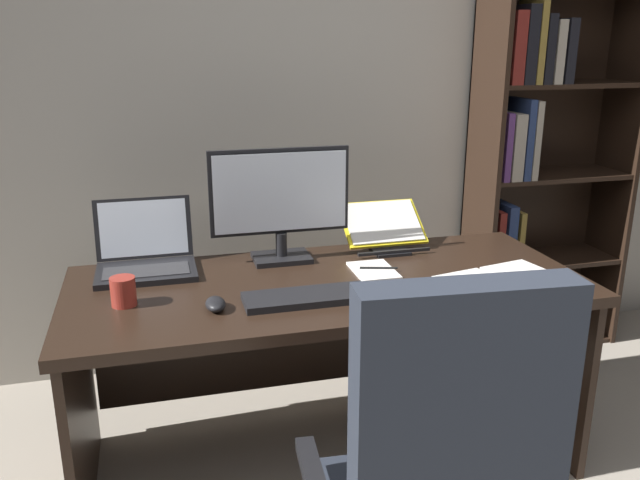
{
  "coord_description": "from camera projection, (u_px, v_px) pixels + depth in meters",
  "views": [
    {
      "loc": [
        -0.74,
        -0.91,
        1.58
      ],
      "look_at": [
        -0.2,
        1.14,
        0.91
      ],
      "focal_mm": 36.67,
      "sensor_mm": 36.0,
      "label": 1
    }
  ],
  "objects": [
    {
      "name": "wall_back",
      "position": [
        306.0,
        102.0,
        3.13
      ],
      "size": [
        5.13,
        0.12,
        2.56
      ],
      "primitive_type": "cube",
      "color": "#B2ADA3",
      "rests_on": "ground"
    },
    {
      "name": "desk",
      "position": [
        322.0,
        322.0,
        2.47
      ],
      "size": [
        1.83,
        0.78,
        0.74
      ],
      "color": "black",
      "rests_on": "ground"
    },
    {
      "name": "bookshelf",
      "position": [
        537.0,
        130.0,
        3.22
      ],
      "size": [
        0.79,
        0.33,
        2.26
      ],
      "color": "black",
      "rests_on": "ground"
    },
    {
      "name": "monitor",
      "position": [
        280.0,
        204.0,
        2.48
      ],
      "size": [
        0.54,
        0.16,
        0.44
      ],
      "color": "black",
      "rests_on": "desk"
    },
    {
      "name": "laptop",
      "position": [
        145.0,
        257.0,
        2.42
      ],
      "size": [
        0.36,
        0.3,
        0.25
      ],
      "color": "black",
      "rests_on": "desk"
    },
    {
      "name": "keyboard",
      "position": [
        307.0,
        297.0,
        2.15
      ],
      "size": [
        0.42,
        0.15,
        0.02
      ],
      "primitive_type": "cube",
      "color": "black",
      "rests_on": "desk"
    },
    {
      "name": "computer_mouse",
      "position": [
        216.0,
        304.0,
        2.08
      ],
      "size": [
        0.06,
        0.1,
        0.04
      ],
      "primitive_type": "ellipsoid",
      "color": "black",
      "rests_on": "desk"
    },
    {
      "name": "reading_stand_with_book",
      "position": [
        384.0,
        227.0,
        2.69
      ],
      "size": [
        0.33,
        0.26,
        0.17
      ],
      "color": "black",
      "rests_on": "desk"
    },
    {
      "name": "open_binder",
      "position": [
        505.0,
        283.0,
        2.28
      ],
      "size": [
        0.49,
        0.39,
        0.02
      ],
      "rotation": [
        0.0,
        0.0,
        0.2
      ],
      "color": "yellow",
      "rests_on": "desk"
    },
    {
      "name": "notepad",
      "position": [
        374.0,
        271.0,
        2.42
      ],
      "size": [
        0.15,
        0.21,
        0.01
      ],
      "primitive_type": "cube",
      "rotation": [
        0.0,
        0.0,
        -0.01
      ],
      "color": "silver",
      "rests_on": "desk"
    },
    {
      "name": "pen",
      "position": [
        379.0,
        268.0,
        2.42
      ],
      "size": [
        0.14,
        0.05,
        0.01
      ],
      "primitive_type": "cylinder",
      "rotation": [
        0.0,
        1.57,
        -0.27
      ],
      "color": "black",
      "rests_on": "notepad"
    },
    {
      "name": "coffee_mug",
      "position": [
        123.0,
        291.0,
        2.11
      ],
      "size": [
        0.08,
        0.08,
        0.1
      ],
      "primitive_type": "cylinder",
      "color": "maroon",
      "rests_on": "desk"
    }
  ]
}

